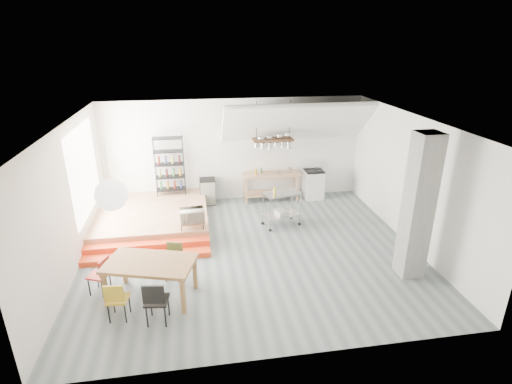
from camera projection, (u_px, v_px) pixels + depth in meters
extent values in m
plane|color=slate|center=(252.00, 251.00, 9.80)|extent=(8.00, 8.00, 0.00)
cube|color=silver|center=(235.00, 151.00, 12.43)|extent=(8.00, 0.04, 3.20)
cube|color=silver|center=(69.00, 202.00, 8.62)|extent=(0.04, 7.00, 3.20)
cube|color=silver|center=(412.00, 181.00, 9.81)|extent=(0.04, 7.00, 3.20)
cube|color=white|center=(251.00, 122.00, 8.63)|extent=(8.00, 7.00, 0.02)
cube|color=white|center=(297.00, 122.00, 11.80)|extent=(4.40, 1.44, 1.32)
cube|color=white|center=(84.00, 171.00, 9.93)|extent=(0.02, 2.50, 2.20)
cube|color=#9E6F4F|center=(153.00, 217.00, 11.19)|extent=(3.00, 3.00, 0.40)
cube|color=red|center=(147.00, 256.00, 9.45)|extent=(3.00, 0.35, 0.13)
cube|color=red|center=(148.00, 247.00, 9.75)|extent=(3.00, 0.35, 0.27)
cube|color=slate|center=(418.00, 207.00, 8.33)|extent=(0.50, 0.50, 3.20)
cube|color=#9E6F4F|center=(271.00, 174.00, 12.54)|extent=(1.80, 0.60, 0.06)
cube|color=#9E6F4F|center=(271.00, 193.00, 12.77)|extent=(1.70, 0.55, 0.04)
cube|color=#9E6F4F|center=(294.00, 184.00, 13.03)|extent=(0.06, 0.06, 0.86)
cube|color=#9E6F4F|center=(244.00, 187.00, 12.78)|extent=(0.06, 0.06, 0.86)
cube|color=#9E6F4F|center=(298.00, 188.00, 12.62)|extent=(0.06, 0.06, 0.86)
cube|color=#9E6F4F|center=(246.00, 192.00, 12.38)|extent=(0.06, 0.06, 0.86)
cube|color=white|center=(313.00, 184.00, 12.90)|extent=(0.60, 0.60, 0.90)
cube|color=black|center=(314.00, 171.00, 12.73)|extent=(0.58, 0.58, 0.03)
cube|color=white|center=(312.00, 164.00, 12.94)|extent=(0.60, 0.05, 0.25)
cylinder|color=black|center=(317.00, 168.00, 12.87)|extent=(0.18, 0.18, 0.02)
cylinder|color=black|center=(309.00, 169.00, 12.83)|extent=(0.18, 0.18, 0.02)
cylinder|color=black|center=(320.00, 171.00, 12.62)|extent=(0.18, 0.18, 0.02)
cylinder|color=black|center=(311.00, 172.00, 12.57)|extent=(0.18, 0.18, 0.02)
cube|color=#3E2919|center=(273.00, 139.00, 11.93)|extent=(1.20, 0.50, 0.05)
cylinder|color=black|center=(256.00, 121.00, 11.64)|extent=(0.02, 0.02, 1.15)
cylinder|color=black|center=(290.00, 120.00, 11.79)|extent=(0.02, 0.02, 1.15)
cylinder|color=silver|center=(257.00, 145.00, 11.86)|extent=(0.16, 0.16, 0.12)
cylinder|color=silver|center=(263.00, 145.00, 11.89)|extent=(0.20, 0.20, 0.16)
cylinder|color=silver|center=(270.00, 146.00, 11.93)|extent=(0.16, 0.16, 0.20)
cylinder|color=silver|center=(276.00, 144.00, 11.95)|extent=(0.20, 0.20, 0.12)
cylinder|color=silver|center=(283.00, 145.00, 11.98)|extent=(0.16, 0.16, 0.16)
cylinder|color=silver|center=(289.00, 145.00, 12.02)|extent=(0.20, 0.20, 0.20)
cylinder|color=black|center=(184.00, 163.00, 12.20)|extent=(0.02, 0.02, 1.80)
cylinder|color=black|center=(156.00, 165.00, 12.07)|extent=(0.02, 0.02, 1.80)
cylinder|color=black|center=(184.00, 167.00, 11.87)|extent=(0.02, 0.02, 1.80)
cylinder|color=black|center=(155.00, 168.00, 11.74)|extent=(0.02, 0.02, 1.80)
cube|color=black|center=(172.00, 189.00, 12.24)|extent=(0.88, 0.38, 0.02)
cube|color=black|center=(171.00, 177.00, 12.10)|extent=(0.88, 0.38, 0.02)
cube|color=black|center=(169.00, 164.00, 11.95)|extent=(0.88, 0.38, 0.02)
cube|color=black|center=(168.00, 151.00, 11.80)|extent=(0.88, 0.38, 0.02)
cube|color=black|center=(167.00, 138.00, 11.66)|extent=(0.88, 0.38, 0.03)
cylinder|color=#2F7734|center=(171.00, 185.00, 12.19)|extent=(0.07, 0.07, 0.24)
cylinder|color=#A8711C|center=(170.00, 172.00, 12.05)|extent=(0.07, 0.07, 0.24)
cylinder|color=maroon|center=(169.00, 160.00, 11.90)|extent=(0.07, 0.07, 0.24)
cube|color=#9E6F4F|center=(192.00, 222.00, 10.08)|extent=(0.60, 0.40, 0.03)
cylinder|color=black|center=(203.00, 221.00, 10.31)|extent=(0.02, 0.02, 0.13)
cylinder|color=black|center=(182.00, 223.00, 10.23)|extent=(0.02, 0.02, 0.13)
cylinder|color=black|center=(204.00, 227.00, 10.00)|extent=(0.02, 0.02, 0.13)
cylinder|color=black|center=(182.00, 229.00, 9.92)|extent=(0.02, 0.02, 0.13)
sphere|color=white|center=(111.00, 195.00, 7.38)|extent=(0.60, 0.60, 0.60)
cube|color=olive|center=(150.00, 263.00, 7.82)|extent=(1.92, 1.42, 0.06)
cube|color=olive|center=(195.00, 273.00, 8.25)|extent=(0.09, 0.09, 0.75)
cube|color=olive|center=(124.00, 267.00, 8.44)|extent=(0.09, 0.09, 0.75)
cube|color=olive|center=(183.00, 296.00, 7.50)|extent=(0.09, 0.09, 0.75)
cube|color=olive|center=(106.00, 290.00, 7.69)|extent=(0.09, 0.09, 0.75)
cube|color=#B9941F|center=(118.00, 299.00, 7.36)|extent=(0.42, 0.42, 0.04)
cube|color=#B9941F|center=(114.00, 294.00, 7.11)|extent=(0.36, 0.08, 0.33)
cylinder|color=black|center=(109.00, 314.00, 7.29)|extent=(0.03, 0.03, 0.41)
cylinder|color=black|center=(125.00, 313.00, 7.30)|extent=(0.03, 0.03, 0.41)
cylinder|color=black|center=(114.00, 304.00, 7.57)|extent=(0.03, 0.03, 0.41)
cylinder|color=black|center=(130.00, 303.00, 7.58)|extent=(0.03, 0.03, 0.41)
cube|color=black|center=(157.00, 300.00, 7.25)|extent=(0.46, 0.46, 0.04)
cube|color=black|center=(153.00, 295.00, 6.98)|extent=(0.39, 0.10, 0.36)
cylinder|color=black|center=(147.00, 317.00, 7.18)|extent=(0.03, 0.03, 0.45)
cylinder|color=black|center=(165.00, 317.00, 7.18)|extent=(0.03, 0.03, 0.45)
cylinder|color=black|center=(151.00, 305.00, 7.48)|extent=(0.03, 0.03, 0.45)
cylinder|color=black|center=(169.00, 305.00, 7.49)|extent=(0.03, 0.03, 0.45)
cube|color=brown|center=(173.00, 262.00, 8.57)|extent=(0.45, 0.45, 0.04)
cube|color=brown|center=(175.00, 249.00, 8.64)|extent=(0.34, 0.13, 0.32)
cylinder|color=black|center=(183.00, 267.00, 8.77)|extent=(0.03, 0.03, 0.40)
cylinder|color=black|center=(170.00, 266.00, 8.80)|extent=(0.03, 0.03, 0.40)
cylinder|color=black|center=(179.00, 274.00, 8.50)|extent=(0.03, 0.03, 0.40)
cylinder|color=black|center=(165.00, 274.00, 8.53)|extent=(0.03, 0.03, 0.40)
cube|color=red|center=(98.00, 275.00, 8.09)|extent=(0.48, 0.48, 0.04)
cube|color=red|center=(104.00, 266.00, 7.98)|extent=(0.16, 0.34, 0.32)
cylinder|color=black|center=(102.00, 289.00, 8.01)|extent=(0.03, 0.03, 0.41)
cylinder|color=black|center=(110.00, 281.00, 8.28)|extent=(0.03, 0.03, 0.41)
cylinder|color=black|center=(89.00, 287.00, 8.07)|extent=(0.03, 0.03, 0.41)
cylinder|color=black|center=(98.00, 279.00, 8.34)|extent=(0.03, 0.03, 0.41)
cube|color=silver|center=(282.00, 193.00, 10.82)|extent=(1.08, 0.78, 0.04)
cube|color=silver|center=(281.00, 214.00, 11.05)|extent=(1.08, 0.78, 0.03)
cylinder|color=silver|center=(292.00, 203.00, 11.37)|extent=(0.03, 0.03, 0.93)
sphere|color=black|center=(291.00, 217.00, 11.53)|extent=(0.09, 0.09, 0.09)
cylinder|color=silver|center=(263.00, 209.00, 11.02)|extent=(0.03, 0.03, 0.93)
sphere|color=black|center=(263.00, 223.00, 11.18)|extent=(0.09, 0.09, 0.09)
cylinder|color=silver|center=(300.00, 209.00, 10.97)|extent=(0.03, 0.03, 0.93)
sphere|color=black|center=(299.00, 224.00, 11.13)|extent=(0.09, 0.09, 0.09)
cylinder|color=silver|center=(270.00, 215.00, 10.61)|extent=(0.03, 0.03, 0.93)
sphere|color=black|center=(270.00, 230.00, 10.78)|extent=(0.09, 0.09, 0.09)
cube|color=black|center=(208.00, 191.00, 12.46)|extent=(0.48, 0.48, 0.81)
imported|color=beige|center=(192.00, 215.00, 10.02)|extent=(0.64, 0.46, 0.33)
imported|color=silver|center=(279.00, 173.00, 12.51)|extent=(0.20, 0.20, 0.05)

